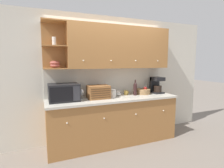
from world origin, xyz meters
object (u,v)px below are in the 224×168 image
at_px(microwave, 64,93).
at_px(storage_canister, 113,94).
at_px(bowl_stack_on_counter, 118,93).
at_px(fruit_basket, 143,91).
at_px(mug, 126,93).
at_px(wine_glass, 82,92).
at_px(coffee_maker, 157,85).
at_px(bread_box, 98,92).
at_px(wine_bottle, 135,88).

distance_m(microwave, storage_canister, 0.95).
relative_size(bowl_stack_on_counter, fruit_basket, 0.55).
distance_m(storage_canister, mug, 0.41).
bearing_deg(mug, wine_glass, -174.58).
bearing_deg(coffee_maker, microwave, -178.19).
distance_m(bowl_stack_on_counter, fruit_basket, 0.60).
bearing_deg(storage_canister, wine_glass, 174.59).
distance_m(microwave, coffee_maker, 2.08).
relative_size(microwave, fruit_basket, 1.72).
height_order(mug, fruit_basket, fruit_basket).
distance_m(microwave, bread_box, 0.65).
bearing_deg(wine_bottle, bowl_stack_on_counter, 158.91).
bearing_deg(microwave, fruit_basket, 2.43).
relative_size(bread_box, wine_bottle, 1.24).
xyz_separation_m(bowl_stack_on_counter, fruit_basket, (0.60, -0.07, 0.01)).
height_order(microwave, coffee_maker, coffee_maker).
height_order(wine_glass, bowl_stack_on_counter, wine_glass).
relative_size(bread_box, storage_canister, 2.65).
bearing_deg(bowl_stack_on_counter, wine_glass, -172.03).
bearing_deg(coffee_maker, bowl_stack_on_counter, 175.40).
bearing_deg(fruit_basket, wine_glass, -178.24).
distance_m(wine_glass, bowl_stack_on_counter, 0.81).
bearing_deg(microwave, bowl_stack_on_counter, 7.15).
bearing_deg(wine_glass, storage_canister, -5.41).
bearing_deg(wine_glass, bowl_stack_on_counter, 7.97).
bearing_deg(mug, coffee_maker, -4.49).
relative_size(bread_box, mug, 4.36).
height_order(bowl_stack_on_counter, coffee_maker, coffee_maker).
xyz_separation_m(microwave, storage_canister, (0.95, -0.03, -0.08)).
bearing_deg(fruit_basket, wine_bottle, -164.41).
distance_m(bowl_stack_on_counter, wine_bottle, 0.39).
distance_m(wine_glass, bread_box, 0.32).
bearing_deg(bread_box, coffee_maker, 3.39).
bearing_deg(bowl_stack_on_counter, mug, -4.99).
relative_size(wine_glass, wine_bottle, 0.58).
bearing_deg(mug, wine_bottle, -37.29).
distance_m(microwave, fruit_basket, 1.73).
relative_size(bread_box, coffee_maker, 1.13).
bearing_deg(fruit_basket, mug, 172.66).
height_order(bowl_stack_on_counter, mug, bowl_stack_on_counter).
relative_size(storage_canister, wine_bottle, 0.47).
height_order(wine_glass, storage_canister, wine_glass).
height_order(mug, wine_bottle, wine_bottle).
xyz_separation_m(storage_canister, mug, (0.38, 0.15, -0.03)).
xyz_separation_m(storage_canister, wine_bottle, (0.53, 0.03, 0.07)).
height_order(wine_glass, fruit_basket, wine_glass).
relative_size(storage_canister, fruit_basket, 0.50).
bearing_deg(storage_canister, bowl_stack_on_counter, 43.35).
relative_size(microwave, mug, 5.67).
bearing_deg(bread_box, microwave, 178.34).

